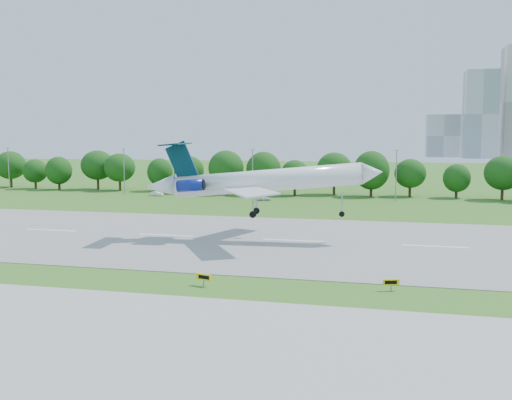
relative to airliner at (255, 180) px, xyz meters
name	(u,v)px	position (x,y,z in m)	size (l,w,h in m)	color
ground	(253,283)	(5.69, -24.82, -8.85)	(600.00, 600.00, 0.00)	#33631A
runway	(293,241)	(5.69, 0.18, -8.81)	(400.00, 45.00, 0.08)	gray
taxiway	(196,343)	(5.69, -42.82, -8.81)	(400.00, 23.00, 0.08)	#ADADA8
tree_line	(336,172)	(5.69, 67.18, -2.66)	(288.40, 8.40, 10.40)	#382314
light_poles	(322,174)	(3.19, 57.18, -2.51)	(175.90, 0.25, 12.19)	gray
airliner	(255,180)	(0.00, 0.00, 0.00)	(35.10, 25.33, 11.13)	white
taxi_sign_left	(204,277)	(0.97, -26.97, -7.93)	(1.75, 0.70, 1.24)	gray
taxi_sign_centre	(391,282)	(19.70, -24.47, -7.99)	(1.64, 0.68, 1.17)	gray
service_vehicle_a	(156,194)	(-39.66, 55.84, -8.26)	(1.25, 3.59, 1.18)	silver
service_vehicle_b	(263,198)	(-10.22, 51.16, -8.23)	(1.46, 3.63, 1.24)	silver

